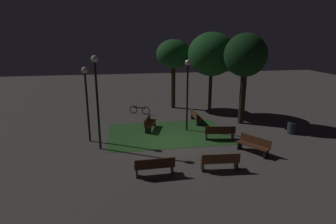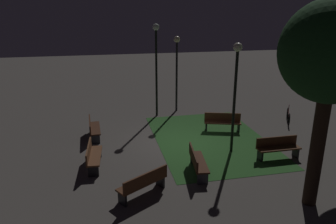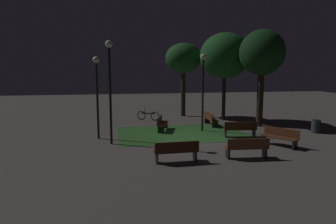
# 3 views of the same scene
# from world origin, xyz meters

# --- Properties ---
(ground_plane) EXTENTS (60.00, 60.00, 0.00)m
(ground_plane) POSITION_xyz_m (0.00, 0.00, 0.00)
(ground_plane) COLOR #56514C
(grass_lawn) EXTENTS (7.33, 5.01, 0.01)m
(grass_lawn) POSITION_xyz_m (-0.10, 1.52, 0.01)
(grass_lawn) COLOR #2D6028
(grass_lawn) RESTS_ON ground
(bench_front_right) EXTENTS (1.81, 0.54, 0.88)m
(bench_front_right) POSITION_xyz_m (-1.52, -3.83, 0.48)
(bench_front_right) COLOR #422314
(bench_front_right) RESTS_ON ground
(bench_lawn_edge) EXTENTS (1.83, 0.61, 0.88)m
(bench_lawn_edge) POSITION_xyz_m (1.52, -3.83, 0.48)
(bench_lawn_edge) COLOR brown
(bench_lawn_edge) RESTS_ON ground
(bench_near_trees) EXTENTS (0.99, 1.86, 0.88)m
(bench_near_trees) POSITION_xyz_m (-1.10, 2.49, 0.48)
(bench_near_trees) COLOR brown
(bench_near_trees) RESTS_ON ground
(bench_path_side) EXTENTS (1.35, 1.79, 0.88)m
(bench_path_side) POSITION_xyz_m (3.97, -2.20, 0.48)
(bench_path_side) COLOR #512D19
(bench_path_side) RESTS_ON ground
(bench_back_row) EXTENTS (0.48, 1.80, 0.88)m
(bench_back_row) POSITION_xyz_m (2.31, 3.56, 0.48)
(bench_back_row) COLOR #512D19
(bench_back_row) RESTS_ON ground
(bench_corner) EXTENTS (1.85, 0.71, 0.88)m
(bench_corner) POSITION_xyz_m (2.85, -0.05, 0.48)
(bench_corner) COLOR #422314
(bench_corner) RESTS_ON ground
(tree_left_canopy) EXTENTS (3.57, 3.57, 6.29)m
(tree_left_canopy) POSITION_xyz_m (3.99, 5.52, 4.64)
(tree_left_canopy) COLOR #2D2116
(tree_left_canopy) RESTS_ON ground
(tree_right_canopy) EXTENTS (2.81, 2.81, 5.73)m
(tree_right_canopy) POSITION_xyz_m (1.52, 7.96, 4.49)
(tree_right_canopy) COLOR #38281C
(tree_right_canopy) RESTS_ON ground
(tree_near_wall) EXTENTS (2.88, 2.88, 6.22)m
(tree_near_wall) POSITION_xyz_m (5.47, 2.87, 4.69)
(tree_near_wall) COLOR #2D2116
(tree_near_wall) RESTS_ON ground
(lamp_post_plaza_west) EXTENTS (0.36, 0.36, 4.61)m
(lamp_post_plaza_west) POSITION_xyz_m (1.31, 1.98, 3.13)
(lamp_post_plaza_west) COLOR black
(lamp_post_plaza_west) RESTS_ON ground
(lamp_post_path_center) EXTENTS (0.36, 0.36, 5.10)m
(lamp_post_path_center) POSITION_xyz_m (-4.10, -0.30, 3.41)
(lamp_post_path_center) COLOR black
(lamp_post_path_center) RESTS_ON ground
(lamp_post_near_wall) EXTENTS (0.36, 0.36, 4.38)m
(lamp_post_near_wall) POSITION_xyz_m (-4.78, 1.01, 2.99)
(lamp_post_near_wall) COLOR black
(lamp_post_near_wall) RESTS_ON ground
(trash_bin) EXTENTS (0.51, 0.51, 0.75)m
(trash_bin) POSITION_xyz_m (7.74, 0.26, 0.38)
(trash_bin) COLOR #2D3842
(trash_bin) RESTS_ON ground
(bicycle) EXTENTS (1.55, 0.87, 0.93)m
(bicycle) POSITION_xyz_m (-1.47, 6.39, 0.34)
(bicycle) COLOR black
(bicycle) RESTS_ON ground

